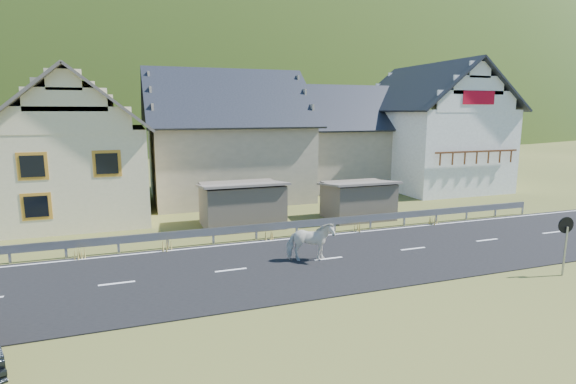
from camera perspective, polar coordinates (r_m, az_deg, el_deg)
name	(u,v)px	position (r m, az deg, el deg)	size (l,w,h in m)	color
ground	(329,260)	(18.37, 5.17, -8.55)	(160.00, 160.00, 0.00)	#444A1F
road	(329,259)	(18.36, 5.17, -8.49)	(60.00, 7.00, 0.04)	black
lane_markings	(329,259)	(18.35, 5.17, -8.42)	(60.00, 6.60, 0.01)	silver
guardrail	(297,225)	(21.47, 1.12, -4.17)	(28.10, 0.09, 0.75)	#93969B
shed_left	(242,205)	(23.41, -5.89, -1.66)	(4.30, 3.30, 2.40)	#6A5D4D
shed_right	(358,201)	(25.26, 8.88, -1.09)	(3.80, 2.90, 2.20)	#6A5D4D
house_cream	(79,139)	(27.98, -25.04, 6.11)	(7.80, 9.80, 8.30)	#FEE8B0
house_stone_a	(226,130)	(31.46, -7.88, 7.82)	(10.80, 9.80, 8.90)	tan
house_stone_b	(344,132)	(36.66, 7.12, 7.54)	(9.80, 8.80, 8.10)	tan
house_white	(430,122)	(37.22, 17.64, 8.45)	(8.80, 10.80, 9.70)	white
mountain	(163,173)	(197.89, -15.61, 2.31)	(440.00, 280.00, 260.00)	#21320F
horse	(310,242)	(17.83, 2.85, -6.32)	(1.86, 0.85, 1.57)	silver
traffic_mirror	(565,233)	(19.04, 31.77, -4.41)	(0.60, 0.20, 2.17)	#93969B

